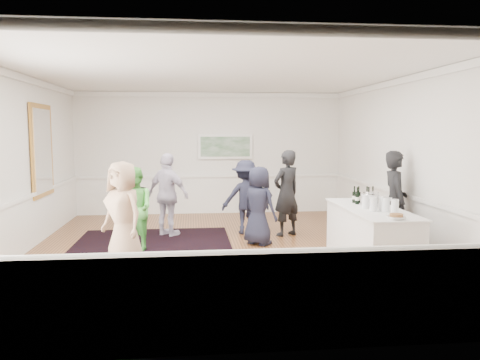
{
  "coord_description": "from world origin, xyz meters",
  "views": [
    {
      "loc": [
        -0.47,
        -8.39,
        2.19
      ],
      "look_at": [
        0.41,
        0.2,
        1.28
      ],
      "focal_mm": 35.0,
      "sensor_mm": 36.0,
      "label": 1
    }
  ],
  "objects": [
    {
      "name": "floor",
      "position": [
        0.0,
        0.0,
        0.0
      ],
      "size": [
        8.0,
        8.0,
        0.0
      ],
      "primitive_type": "plane",
      "color": "brown",
      "rests_on": "ground"
    },
    {
      "name": "ceiling",
      "position": [
        0.0,
        0.0,
        3.2
      ],
      "size": [
        7.0,
        8.0,
        0.02
      ],
      "primitive_type": "cube",
      "color": "white",
      "rests_on": "wall_back"
    },
    {
      "name": "wall_left",
      "position": [
        -3.5,
        0.0,
        1.6
      ],
      "size": [
        0.02,
        8.0,
        3.2
      ],
      "primitive_type": "cube",
      "color": "white",
      "rests_on": "floor"
    },
    {
      "name": "wall_right",
      "position": [
        3.5,
        0.0,
        1.6
      ],
      "size": [
        0.02,
        8.0,
        3.2
      ],
      "primitive_type": "cube",
      "color": "white",
      "rests_on": "floor"
    },
    {
      "name": "wall_back",
      "position": [
        0.0,
        4.0,
        1.6
      ],
      "size": [
        7.0,
        0.02,
        3.2
      ],
      "primitive_type": "cube",
      "color": "white",
      "rests_on": "floor"
    },
    {
      "name": "wall_front",
      "position": [
        0.0,
        -4.0,
        1.6
      ],
      "size": [
        7.0,
        0.02,
        3.2
      ],
      "primitive_type": "cube",
      "color": "white",
      "rests_on": "floor"
    },
    {
      "name": "wainscoting",
      "position": [
        0.0,
        0.0,
        0.5
      ],
      "size": [
        7.0,
        8.0,
        1.0
      ],
      "primitive_type": null,
      "color": "white",
      "rests_on": "floor"
    },
    {
      "name": "mirror",
      "position": [
        -3.45,
        1.3,
        1.8
      ],
      "size": [
        0.05,
        1.25,
        1.85
      ],
      "color": "gold",
      "rests_on": "wall_left"
    },
    {
      "name": "landscape_painting",
      "position": [
        0.4,
        3.95,
        1.78
      ],
      "size": [
        1.44,
        0.06,
        0.66
      ],
      "color": "white",
      "rests_on": "wall_back"
    },
    {
      "name": "area_rug",
      "position": [
        -1.25,
        0.01,
        0.01
      ],
      "size": [
        3.03,
        3.97,
        0.02
      ],
      "primitive_type": "cube",
      "rotation": [
        0.0,
        0.0,
        0.01
      ],
      "color": "black",
      "rests_on": "floor"
    },
    {
      "name": "serving_table",
      "position": [
        2.44,
        -1.1,
        0.47
      ],
      "size": [
        0.88,
        2.31,
        0.94
      ],
      "color": "white",
      "rests_on": "floor"
    },
    {
      "name": "bartender",
      "position": [
        3.2,
        -0.29,
        0.92
      ],
      "size": [
        0.51,
        0.72,
        1.84
      ],
      "primitive_type": "imported",
      "rotation": [
        0.0,
        0.0,
        1.45
      ],
      "color": "black",
      "rests_on": "floor"
    },
    {
      "name": "guest_tan",
      "position": [
        -1.59,
        -0.8,
        0.86
      ],
      "size": [
        0.98,
        0.97,
        1.71
      ],
      "primitive_type": "imported",
      "rotation": [
        0.0,
        0.0,
        -0.77
      ],
      "color": "tan",
      "rests_on": "floor"
    },
    {
      "name": "guest_green",
      "position": [
        -1.52,
        0.17,
        0.77
      ],
      "size": [
        0.92,
        0.95,
        1.54
      ],
      "primitive_type": "imported",
      "rotation": [
        0.0,
        0.0,
        -0.92
      ],
      "color": "#54B749",
      "rests_on": "floor"
    },
    {
      "name": "guest_lilac",
      "position": [
        -0.98,
        1.33,
        0.87
      ],
      "size": [
        1.07,
        0.95,
        1.74
      ],
      "primitive_type": "imported",
      "rotation": [
        0.0,
        0.0,
        2.5
      ],
      "color": "silver",
      "rests_on": "floor"
    },
    {
      "name": "guest_dark_a",
      "position": [
        0.66,
        1.42,
        0.79
      ],
      "size": [
        1.04,
        0.63,
        1.58
      ],
      "primitive_type": "imported",
      "rotation": [
        0.0,
        0.0,
        3.18
      ],
      "color": "black",
      "rests_on": "floor"
    },
    {
      "name": "guest_dark_b",
      "position": [
        1.48,
        1.13,
        0.9
      ],
      "size": [
        0.78,
        0.71,
        1.8
      ],
      "primitive_type": "imported",
      "rotation": [
        0.0,
        0.0,
        3.68
      ],
      "color": "black",
      "rests_on": "floor"
    },
    {
      "name": "guest_navy",
      "position": [
        0.8,
        0.42,
        0.76
      ],
      "size": [
        0.87,
        0.86,
        1.52
      ],
      "primitive_type": "imported",
      "rotation": [
        0.0,
        0.0,
        2.36
      ],
      "color": "black",
      "rests_on": "floor"
    },
    {
      "name": "wine_bottles",
      "position": [
        2.48,
        -0.6,
        1.09
      ],
      "size": [
        0.39,
        0.23,
        0.31
      ],
      "color": "black",
      "rests_on": "serving_table"
    },
    {
      "name": "juice_pitchers",
      "position": [
        2.46,
        -1.4,
        1.06
      ],
      "size": [
        0.37,
        0.67,
        0.24
      ],
      "color": "#75AE3E",
      "rests_on": "serving_table"
    },
    {
      "name": "ice_bucket",
      "position": [
        2.48,
        -0.95,
        1.05
      ],
      "size": [
        0.26,
        0.26,
        0.25
      ],
      "primitive_type": "cylinder",
      "color": "silver",
      "rests_on": "serving_table"
    },
    {
      "name": "nut_bowl",
      "position": [
        2.42,
        -2.08,
        0.97
      ],
      "size": [
        0.25,
        0.25,
        0.08
      ],
      "color": "white",
      "rests_on": "serving_table"
    }
  ]
}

